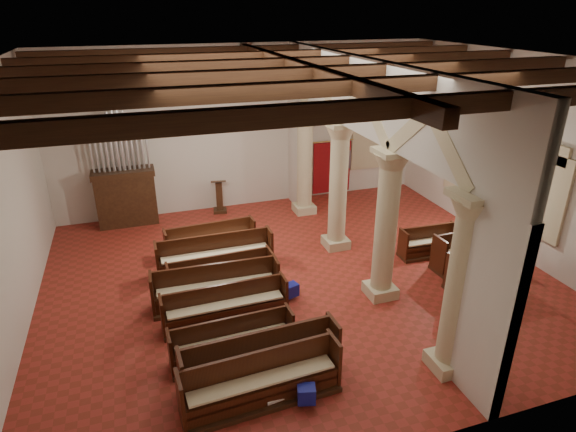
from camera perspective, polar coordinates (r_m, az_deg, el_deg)
The scene contains 31 objects.
floor at distance 13.92m, azimuth 1.28°, elevation -7.38°, with size 14.00×14.00×0.00m, color maroon.
ceiling at distance 11.97m, azimuth 1.55°, elevation 18.01°, with size 14.00×14.00×0.00m, color black.
wall_back at distance 18.17m, azimuth -5.05°, elevation 10.31°, with size 14.00×0.02×6.00m, color beige.
wall_front at distance 7.81m, azimuth 16.52°, elevation -9.88°, with size 14.00×0.02×6.00m, color beige.
wall_left at distance 12.34m, azimuth -30.92°, elevation 0.33°, with size 0.02×12.00×6.00m, color beige.
wall_right at distance 16.28m, azimuth 25.47°, elevation 6.49°, with size 0.02×12.00×6.00m, color beige.
ceiling_beams at distance 11.99m, azimuth 1.54°, elevation 17.15°, with size 13.80×11.80×0.30m, color #3F2614, non-canonical shape.
arcade at distance 13.15m, azimuth 8.90°, elevation 7.42°, with size 0.90×11.90×6.00m.
window_right_a at distance 15.51m, azimuth 28.55°, elevation 1.96°, with size 0.03×1.00×2.20m, color #306E54.
window_right_b at distance 18.28m, azimuth 19.80°, elevation 6.48°, with size 0.03×1.00×2.20m, color #306E54.
window_back at distance 20.05m, azimuth 9.24°, elevation 9.02°, with size 1.00×0.03×2.20m, color #306E54.
pipe_organ at distance 17.71m, azimuth -18.77°, elevation 3.24°, with size 2.10×0.85×4.40m.
lectern at distance 18.19m, azimuth -8.13°, elevation 2.11°, with size 0.61×0.63×1.35m.
dossal_curtain at distance 19.66m, azimuth 5.21°, elevation 5.80°, with size 1.80×0.07×2.17m.
processional_banner at distance 19.56m, azimuth 6.62°, elevation 4.39°, with size 0.47×0.60×2.12m.
hymnal_box_a at distance 9.96m, azimuth 2.19°, elevation -20.33°, with size 0.35×0.28×0.35m, color navy.
hymnal_box_b at distance 11.50m, azimuth -1.16°, elevation -13.25°, with size 0.35×0.29×0.35m, color #16289C.
hymnal_box_c at distance 12.89m, azimuth 0.38°, elevation -8.73°, with size 0.35×0.28×0.35m, color #151994.
tube_heater_a at distance 10.23m, azimuth -0.67°, elevation -19.75°, with size 0.10×0.10×0.98m, color silver.
tube_heater_b at distance 10.11m, azimuth 0.43°, elevation -20.37°, with size 0.11×0.11×1.06m, color silver.
nave_pew_0 at distance 9.97m, azimuth -3.13°, elevation -19.59°, with size 3.22×0.91×1.09m.
nave_pew_1 at distance 10.35m, azimuth -3.13°, elevation -17.52°, with size 3.32×0.90×1.15m.
nave_pew_2 at distance 11.03m, azimuth -6.56°, elevation -15.05°, with size 2.76×0.74×0.96m.
nave_pew_3 at distance 12.11m, azimuth -7.38°, elevation -11.07°, with size 3.10×0.72×0.99m.
nave_pew_4 at distance 12.79m, azimuth -8.45°, elevation -8.86°, with size 3.30×0.86×1.10m.
nave_pew_5 at distance 13.43m, azimuth -7.90°, elevation -7.32°, with size 2.90×0.74×0.96m.
nave_pew_6 at distance 14.30m, azimuth -8.56°, elevation -5.12°, with size 3.38×0.74×1.09m.
nave_pew_7 at distance 15.30m, azimuth -9.10°, elevation -3.28°, with size 2.85×0.83×0.98m.
aisle_pew_0 at distance 14.36m, azimuth 22.07°, elevation -6.53°, with size 2.08×0.78×1.11m.
aisle_pew_1 at distance 15.24m, azimuth 20.39°, elevation -4.43°, with size 2.14×0.86×1.13m.
aisle_pew_2 at distance 15.61m, azimuth 16.33°, elevation -3.43°, with size 1.89×0.70×0.95m.
Camera 1 is at (-4.03, -11.21, 7.20)m, focal length 30.00 mm.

